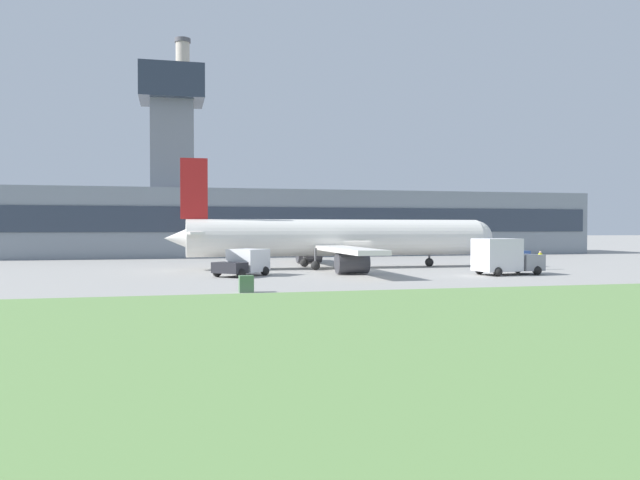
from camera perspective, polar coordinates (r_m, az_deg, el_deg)
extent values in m
plane|color=#999691|center=(54.40, 3.63, -2.69)|extent=(400.00, 400.00, 0.00)
cube|color=gray|center=(83.29, -2.46, 1.52)|extent=(80.10, 13.54, 8.37)
cube|color=#2D3847|center=(76.62, -1.47, 1.87)|extent=(78.50, 0.16, 3.01)
cube|color=slate|center=(81.96, -13.37, 5.43)|extent=(5.28, 5.28, 19.60)
cube|color=#283342|center=(83.70, -13.41, 13.59)|extent=(7.92, 7.92, 4.23)
cylinder|color=#B2A899|center=(116.78, -12.41, 8.44)|extent=(2.47, 2.47, 37.03)
cylinder|color=#4C4C51|center=(120.65, -12.45, 17.37)|extent=(2.84, 2.84, 0.74)
cylinder|color=white|center=(56.00, 1.74, 0.21)|extent=(26.91, 3.27, 3.27)
sphere|color=white|center=(60.95, 14.03, 0.26)|extent=(3.11, 3.11, 3.11)
cone|color=white|center=(54.03, -12.16, 0.15)|extent=(3.60, 3.11, 3.11)
cube|color=#B21E1E|center=(54.15, -11.45, 4.63)|extent=(2.29, 0.24, 5.17)
cube|color=white|center=(50.01, -11.31, 0.64)|extent=(1.08, 8.08, 0.20)
cube|color=white|center=(58.09, -11.62, 0.71)|extent=(1.08, 8.08, 0.20)
cube|color=white|center=(48.55, 2.51, -0.90)|extent=(2.40, 13.47, 0.36)
cube|color=white|center=(62.88, -1.22, -0.43)|extent=(2.40, 13.47, 0.36)
cylinder|color=#333338|center=(48.39, 2.95, -2.09)|extent=(2.45, 1.70, 1.70)
cylinder|color=#333338|center=(63.28, -1.02, -1.33)|extent=(2.45, 1.70, 1.70)
cylinder|color=#59595B|center=(58.96, 9.96, -1.29)|extent=(0.20, 0.20, 1.51)
sphere|color=black|center=(59.00, 9.96, -2.02)|extent=(0.80, 0.80, 0.80)
cylinder|color=#59595B|center=(53.23, -0.42, -1.53)|extent=(0.20, 0.20, 1.51)
sphere|color=black|center=(53.27, -0.42, -2.34)|extent=(0.80, 0.80, 0.80)
cylinder|color=#59595B|center=(57.58, -1.44, -1.33)|extent=(0.20, 0.20, 1.51)
sphere|color=black|center=(57.62, -1.44, -2.08)|extent=(0.80, 0.80, 0.80)
cube|color=#2D4C93|center=(60.30, 16.73, -1.51)|extent=(4.13, 2.76, 1.16)
cube|color=black|center=(60.27, 16.73, -0.72)|extent=(1.58, 1.68, 0.50)
sphere|color=black|center=(60.49, 18.29, -2.03)|extent=(0.70, 0.70, 0.70)
sphere|color=black|center=(61.95, 17.05, -1.95)|extent=(0.70, 0.70, 0.70)
sphere|color=black|center=(58.71, 16.38, -2.11)|extent=(0.70, 0.70, 0.70)
sphere|color=black|center=(60.22, 15.15, -2.03)|extent=(0.70, 0.70, 0.70)
cube|color=gray|center=(51.30, 18.30, -1.95)|extent=(2.13, 2.61, 1.22)
cube|color=silver|center=(49.57, 15.87, -1.31)|extent=(3.42, 2.78, 2.48)
sphere|color=black|center=(50.55, 19.23, -2.65)|extent=(0.70, 0.70, 0.70)
sphere|color=black|center=(52.29, 17.62, -2.52)|extent=(0.70, 0.70, 0.70)
sphere|color=black|center=(48.27, 15.94, -2.81)|extent=(0.70, 0.70, 0.70)
sphere|color=black|center=(50.08, 14.37, -2.66)|extent=(0.70, 0.70, 0.70)
cube|color=#232328|center=(45.99, -8.25, -2.52)|extent=(2.69, 2.68, 0.79)
cube|color=silver|center=(47.67, -6.59, -1.85)|extent=(3.42, 3.42, 1.69)
sphere|color=black|center=(46.65, -9.39, -2.92)|extent=(0.70, 0.70, 0.70)
sphere|color=black|center=(45.24, -7.24, -3.04)|extent=(0.70, 0.70, 0.70)
sphere|color=black|center=(48.89, -7.17, -2.72)|extent=(0.70, 0.70, 0.70)
sphere|color=black|center=(47.55, -5.06, -2.83)|extent=(0.70, 0.70, 0.70)
cylinder|color=#23283D|center=(57.28, 19.49, -2.17)|extent=(0.40, 0.40, 0.78)
cylinder|color=yellow|center=(57.24, 19.49, -1.48)|extent=(0.50, 0.50, 0.62)
sphere|color=tan|center=(57.22, 19.50, -1.06)|extent=(0.21, 0.21, 0.21)
cube|color=#4C724C|center=(35.30, -6.76, -4.01)|extent=(0.80, 0.61, 0.95)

